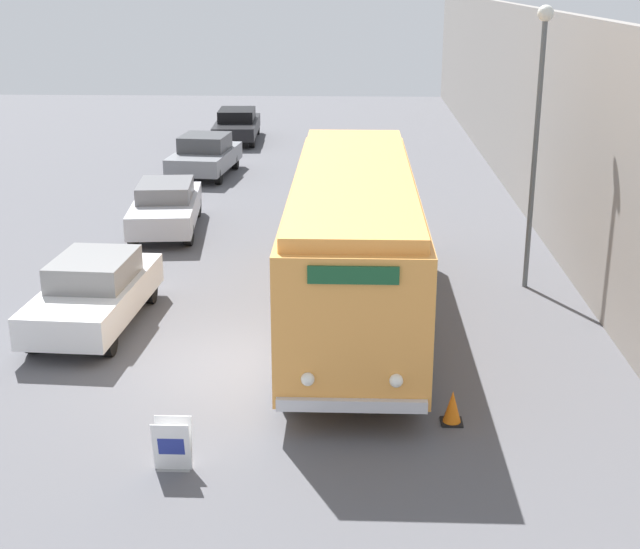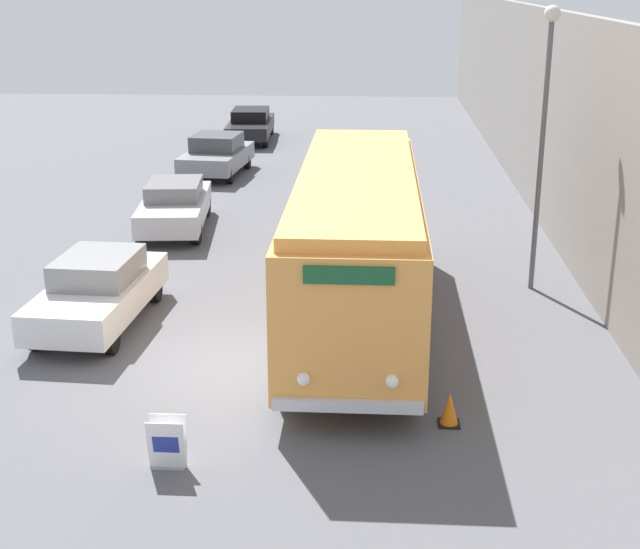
% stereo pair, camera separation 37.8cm
% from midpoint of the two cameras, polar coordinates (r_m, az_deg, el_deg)
% --- Properties ---
extents(ground_plane, '(80.00, 80.00, 0.00)m').
position_cam_midpoint_polar(ground_plane, '(17.14, -5.74, -5.80)').
color(ground_plane, '#56565B').
extents(building_wall_right, '(0.30, 60.00, 6.14)m').
position_cam_midpoint_polar(building_wall_right, '(26.30, 13.92, 9.35)').
color(building_wall_right, gray).
rests_on(building_wall_right, ground_plane).
extents(vintage_bus, '(2.52, 10.65, 3.27)m').
position_cam_midpoint_polar(vintage_bus, '(18.69, 1.56, 2.42)').
color(vintage_bus, black).
rests_on(vintage_bus, ground_plane).
extents(sign_board, '(0.56, 0.31, 0.82)m').
position_cam_midpoint_polar(sign_board, '(13.72, -10.22, -10.73)').
color(sign_board, gray).
rests_on(sign_board, ground_plane).
extents(streetlamp, '(0.36, 0.36, 6.46)m').
position_cam_midpoint_polar(streetlamp, '(20.83, 13.28, 10.19)').
color(streetlamp, '#595E60').
rests_on(streetlamp, ground_plane).
extents(parked_car_near, '(2.02, 4.45, 1.50)m').
position_cam_midpoint_polar(parked_car_near, '(19.31, -14.79, -1.08)').
color(parked_car_near, black).
rests_on(parked_car_near, ground_plane).
extents(parked_car_mid, '(2.18, 4.60, 1.41)m').
position_cam_midpoint_polar(parked_car_mid, '(26.21, -10.25, 4.33)').
color(parked_car_mid, black).
rests_on(parked_car_mid, ground_plane).
extents(parked_car_far, '(2.32, 4.22, 1.50)m').
position_cam_midpoint_polar(parked_car_far, '(33.44, -7.71, 7.58)').
color(parked_car_far, black).
rests_on(parked_car_far, ground_plane).
extents(parked_car_distant, '(2.03, 4.84, 1.40)m').
position_cam_midpoint_polar(parked_car_distant, '(40.58, -5.61, 9.53)').
color(parked_car_distant, black).
rests_on(parked_car_distant, ground_plane).
extents(traffic_cone, '(0.36, 0.36, 0.58)m').
position_cam_midpoint_polar(traffic_cone, '(14.99, 7.75, -8.43)').
color(traffic_cone, black).
rests_on(traffic_cone, ground_plane).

